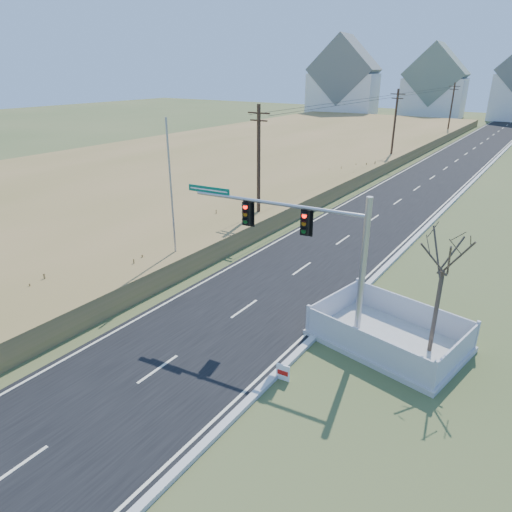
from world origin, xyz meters
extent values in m
plane|color=#415328|center=(0.00, 0.00, 0.00)|extent=(260.00, 260.00, 0.00)
cube|color=black|center=(0.00, 50.00, 0.03)|extent=(8.00, 180.00, 0.06)
cube|color=#B2AFA8|center=(4.15, 50.00, 0.09)|extent=(0.30, 180.00, 0.18)
cube|color=#A17848|center=(-24.00, 40.00, 0.65)|extent=(38.00, 110.00, 1.30)
cylinder|color=#422D1E|center=(-6.50, 15.00, 4.50)|extent=(0.26, 0.26, 9.00)
cube|color=#422D1E|center=(-6.50, 15.00, 8.40)|extent=(1.80, 0.10, 0.10)
cube|color=#422D1E|center=(-6.50, 15.00, 7.90)|extent=(1.40, 0.10, 0.10)
cylinder|color=#422D1E|center=(-6.50, 45.00, 4.50)|extent=(0.26, 0.26, 9.00)
cube|color=#422D1E|center=(-6.50, 45.00, 8.40)|extent=(1.80, 0.10, 0.10)
cube|color=#422D1E|center=(-6.50, 45.00, 7.90)|extent=(1.40, 0.10, 0.10)
cylinder|color=#422D1E|center=(-6.50, 75.00, 4.50)|extent=(0.26, 0.26, 9.00)
cube|color=#422D1E|center=(-6.50, 75.00, 8.40)|extent=(1.80, 0.10, 0.10)
cube|color=#422D1E|center=(-6.50, 75.00, 7.90)|extent=(1.40, 0.10, 0.10)
cube|color=white|center=(-38.00, 100.00, 5.00)|extent=(17.38, 13.12, 10.00)
cube|color=slate|center=(-38.00, 100.00, 10.90)|extent=(17.69, 13.38, 16.29)
cube|color=white|center=(-18.00, 108.00, 4.50)|extent=(14.66, 10.95, 9.00)
cube|color=slate|center=(-18.00, 108.00, 9.90)|extent=(14.93, 11.17, 14.26)
cylinder|color=#9EA0A5|center=(6.04, 3.74, 0.10)|extent=(0.59, 0.59, 0.20)
cylinder|color=#9EA0A5|center=(6.04, 3.74, 3.41)|extent=(0.25, 0.25, 6.83)
cylinder|color=#9EA0A5|center=(2.16, 3.32, 6.05)|extent=(7.77, 1.01, 0.16)
cube|color=black|center=(3.52, 3.47, 5.42)|extent=(0.37, 0.32, 1.05)
cube|color=black|center=(0.81, 3.17, 5.42)|extent=(0.37, 0.32, 1.05)
cube|color=#056047|center=(-1.13, 2.96, 6.24)|extent=(2.14, 0.27, 0.29)
cube|color=#B7B5AD|center=(7.00, 5.12, 0.12)|extent=(6.89, 5.32, 0.24)
cube|color=silver|center=(6.63, 3.19, 0.83)|extent=(5.82, 1.18, 1.18)
cube|color=silver|center=(7.37, 7.06, 0.83)|extent=(5.82, 1.18, 1.18)
cube|color=silver|center=(4.10, 5.67, 0.83)|extent=(0.81, 3.88, 1.18)
cube|color=silver|center=(9.90, 4.57, 0.83)|extent=(0.81, 3.88, 1.18)
cube|color=white|center=(4.50, 0.27, 0.37)|extent=(0.56, 0.10, 0.69)
cube|color=red|center=(4.50, 0.24, 0.37)|extent=(0.45, 0.06, 0.20)
cylinder|color=#B7B5AD|center=(-6.07, 5.56, 0.09)|extent=(0.40, 0.40, 0.18)
cylinder|color=#9EA0A5|center=(-6.07, 5.56, 4.45)|extent=(0.11, 0.11, 8.90)
cylinder|color=#4C3F33|center=(8.76, 5.21, 1.96)|extent=(0.18, 0.18, 3.92)
camera|label=1|loc=(11.81, -12.40, 11.29)|focal=32.00mm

